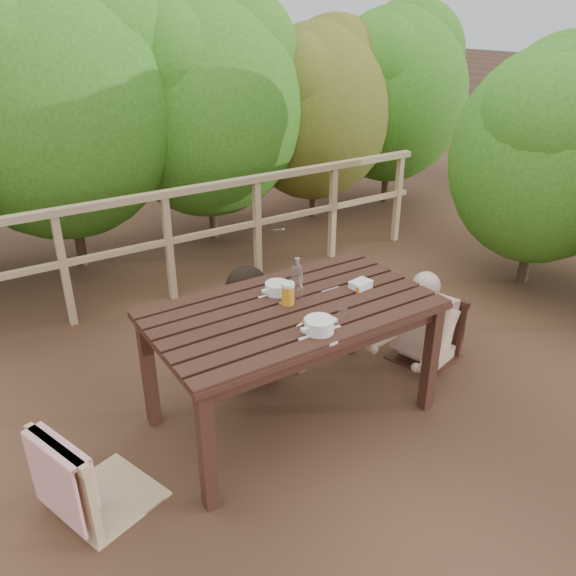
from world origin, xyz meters
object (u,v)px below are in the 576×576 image
chair_far (240,311)px  beer_glass (288,295)px  chair_left (95,426)px  chair_right (429,306)px  bread_roll (311,321)px  tumbler (343,314)px  table (292,363)px  soup_near (319,327)px  woman (238,285)px  soup_far (277,289)px  diner_right (435,284)px  butter_tub (361,285)px  bottle (297,280)px

chair_far → beer_glass: 0.79m
chair_left → chair_right: (2.45, 0.10, -0.06)m
bread_roll → tumbler: tumbler is taller
table → soup_near: bearing=-97.1°
chair_right → woman: (-1.20, 0.69, 0.20)m
soup_far → chair_far: bearing=90.4°
soup_far → table: bearing=-93.8°
chair_far → soup_far: (0.00, -0.51, 0.39)m
diner_right → chair_left: bearing=77.0°
chair_far → soup_far: bearing=-83.7°
tumbler → chair_right: bearing=16.1°
chair_far → diner_right: diner_right is taller
bread_roll → woman: bearing=87.9°
table → soup_far: size_ratio=6.65×
soup_near → chair_right: bearing=16.0°
chair_far → chair_right: size_ratio=1.01×
butter_tub → chair_far: bearing=113.3°
table → chair_left: chair_left is taller
woman → beer_glass: woman is taller
bread_roll → bottle: bearing=71.0°
chair_right → bread_roll: (-1.24, -0.26, 0.38)m
bread_roll → butter_tub: bearing=21.7°
chair_far → beer_glass: (-0.02, -0.67, 0.42)m
bread_roll → butter_tub: 0.57m
chair_left → table: bearing=-105.8°
chair_right → woman: 1.40m
chair_left → soup_near: (1.20, -0.26, 0.33)m
soup_far → beer_glass: 0.16m
tumbler → soup_near: bearing=-164.8°
soup_near → chair_far: bearing=87.2°
chair_right → chair_left: bearing=-103.0°
chair_right → soup_far: chair_right is taller
chair_right → bottle: 1.24m
bread_roll → table: bearing=83.5°
soup_near → bottle: size_ratio=0.99×
table → diner_right: 1.26m
bread_roll → tumbler: 0.20m
bread_roll → bottle: bottle is taller
bread_roll → soup_near: bearing=-98.5°
chair_far → bread_roll: 1.01m
table → butter_tub: (0.50, -0.02, 0.42)m
soup_near → bread_roll: size_ratio=2.48×
bottle → diner_right: bearing=-2.1°
butter_tub → bottle: bearing=156.8°
chair_left → chair_right: size_ratio=1.13×
woman → diner_right: bearing=156.5°
chair_left → woman: (1.25, 0.79, 0.14)m
woman → diner_right: size_ratio=1.04×
table → woman: woman is taller
diner_right → soup_far: bearing=67.0°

